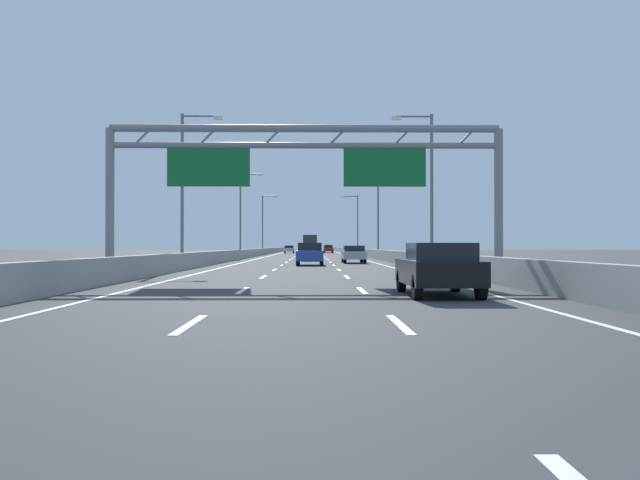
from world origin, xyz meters
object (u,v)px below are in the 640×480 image
at_px(blue_car, 310,254).
at_px(streetlamp_left_far, 242,209).
at_px(streetlamp_right_mid, 428,180).
at_px(streetlamp_left_distant, 264,221).
at_px(white_car, 289,249).
at_px(streetlamp_right_distant, 356,221).
at_px(streetlamp_right_far, 376,210).
at_px(red_car, 329,249).
at_px(green_car, 328,249).
at_px(streetlamp_left_mid, 186,180).
at_px(silver_car, 354,254).
at_px(orange_car, 311,253).
at_px(black_car, 438,268).
at_px(sign_gantry, 303,162).
at_px(box_truck, 310,243).

bearing_deg(blue_car, streetlamp_left_far, 104.48).
height_order(streetlamp_right_mid, streetlamp_left_distant, same).
bearing_deg(white_car, streetlamp_right_distant, -49.65).
bearing_deg(streetlamp_right_far, red_car, 94.51).
relative_size(streetlamp_right_far, streetlamp_left_distant, 1.00).
distance_m(green_car, white_car, 12.81).
relative_size(streetlamp_left_mid, red_car, 2.19).
bearing_deg(green_car, streetlamp_right_distant, -80.43).
xyz_separation_m(green_car, silver_car, (0.10, -82.31, -0.07)).
bearing_deg(orange_car, white_car, 93.63).
height_order(streetlamp_right_distant, silver_car, streetlamp_right_distant).
bearing_deg(streetlamp_left_far, streetlamp_left_mid, -90.00).
relative_size(streetlamp_left_mid, streetlamp_right_mid, 1.00).
relative_size(streetlamp_left_far, white_car, 2.27).
xyz_separation_m(black_car, white_car, (-7.54, 107.25, -0.03)).
height_order(green_car, white_car, green_car).
relative_size(streetlamp_right_distant, orange_car, 2.13).
bearing_deg(sign_gantry, white_car, 92.20).
relative_size(sign_gantry, streetlamp_left_mid, 1.73).
height_order(green_car, red_car, green_car).
bearing_deg(box_truck, black_car, -87.94).
distance_m(green_car, black_car, 117.81).
bearing_deg(white_car, red_car, 26.08).
height_order(streetlamp_left_far, streetlamp_right_distant, same).
distance_m(streetlamp_right_distant, red_car, 17.91).
relative_size(black_car, white_car, 1.01).
xyz_separation_m(streetlamp_left_distant, black_car, (11.18, -93.97, -4.65)).
bearing_deg(blue_car, streetlamp_left_mid, -144.40).
bearing_deg(white_car, streetlamp_left_mid, -92.51).
relative_size(streetlamp_left_mid, streetlamp_left_far, 1.00).
xyz_separation_m(streetlamp_left_mid, silver_car, (11.01, 11.34, -4.69)).
relative_size(streetlamp_right_distant, silver_car, 2.03).
height_order(blue_car, orange_car, blue_car).
height_order(green_car, silver_car, green_car).
xyz_separation_m(sign_gantry, streetlamp_right_distant, (7.54, 84.03, 0.58)).
height_order(streetlamp_right_mid, silver_car, streetlamp_right_mid).
bearing_deg(green_car, orange_car, -92.49).
bearing_deg(box_truck, streetlamp_right_far, -80.65).
xyz_separation_m(streetlamp_left_distant, white_car, (3.65, 13.28, -4.69)).
distance_m(sign_gantry, streetlamp_right_distant, 84.37).
bearing_deg(box_truck, sign_gantry, -90.02).
bearing_deg(black_car, red_car, 90.17).
height_order(streetlamp_right_distant, orange_car, streetlamp_right_distant).
bearing_deg(red_car, blue_car, -92.29).
height_order(streetlamp_right_far, green_car, streetlamp_right_far).
height_order(black_car, white_car, black_car).
bearing_deg(orange_car, streetlamp_left_far, 116.42).
bearing_deg(silver_car, streetlamp_left_distant, 100.66).
height_order(streetlamp_left_distant, box_truck, streetlamp_left_distant).
xyz_separation_m(streetlamp_left_mid, box_truck, (7.42, 80.54, -3.65)).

